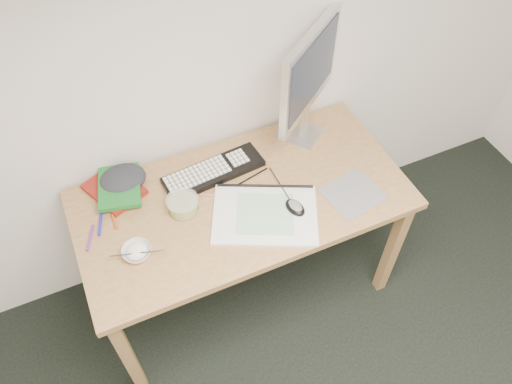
{
  "coord_description": "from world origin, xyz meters",
  "views": [
    {
      "loc": [
        -0.62,
        0.21,
        2.39
      ],
      "look_at": [
        -0.1,
        1.37,
        0.83
      ],
      "focal_mm": 35.0,
      "sensor_mm": 36.0,
      "label": 1
    }
  ],
  "objects_px": {
    "desk": "(243,209)",
    "sketchpad": "(265,215)",
    "keyboard": "(214,172)",
    "rice_bowl": "(137,252)",
    "monitor": "(309,74)"
  },
  "relations": [
    {
      "from": "monitor",
      "to": "rice_bowl",
      "type": "xyz_separation_m",
      "value": [
        -0.89,
        -0.32,
        -0.33
      ]
    },
    {
      "from": "desk",
      "to": "keyboard",
      "type": "relative_size",
      "value": 3.13
    },
    {
      "from": "sketchpad",
      "to": "keyboard",
      "type": "bearing_deg",
      "value": 135.38
    },
    {
      "from": "rice_bowl",
      "to": "sketchpad",
      "type": "bearing_deg",
      "value": -3.43
    },
    {
      "from": "keyboard",
      "to": "monitor",
      "type": "relative_size",
      "value": 0.8
    },
    {
      "from": "sketchpad",
      "to": "keyboard",
      "type": "xyz_separation_m",
      "value": [
        -0.11,
        0.3,
        0.01
      ]
    },
    {
      "from": "desk",
      "to": "sketchpad",
      "type": "xyz_separation_m",
      "value": [
        0.05,
        -0.13,
        0.09
      ]
    },
    {
      "from": "desk",
      "to": "rice_bowl",
      "type": "distance_m",
      "value": 0.5
    },
    {
      "from": "keyboard",
      "to": "monitor",
      "type": "xyz_separation_m",
      "value": [
        0.47,
        0.06,
        0.34
      ]
    },
    {
      "from": "monitor",
      "to": "desk",
      "type": "bearing_deg",
      "value": 172.27
    },
    {
      "from": "desk",
      "to": "monitor",
      "type": "bearing_deg",
      "value": 29.22
    },
    {
      "from": "desk",
      "to": "sketchpad",
      "type": "height_order",
      "value": "sketchpad"
    },
    {
      "from": "desk",
      "to": "sketchpad",
      "type": "bearing_deg",
      "value": -69.59
    },
    {
      "from": "sketchpad",
      "to": "keyboard",
      "type": "relative_size",
      "value": 0.95
    },
    {
      "from": "keyboard",
      "to": "monitor",
      "type": "height_order",
      "value": "monitor"
    }
  ]
}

